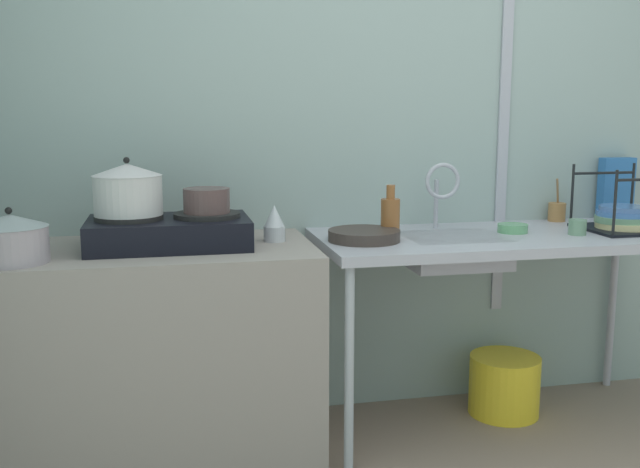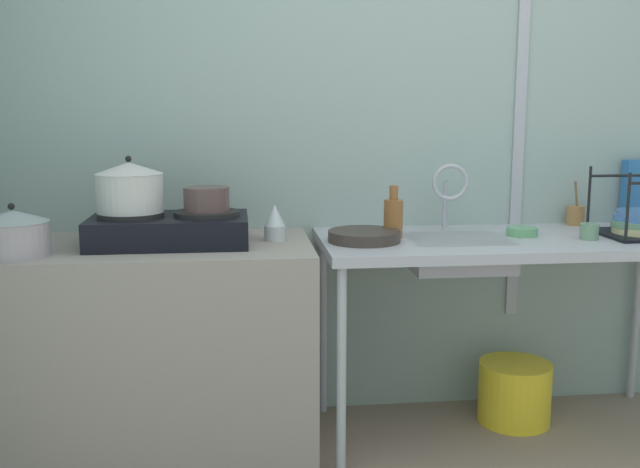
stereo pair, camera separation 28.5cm
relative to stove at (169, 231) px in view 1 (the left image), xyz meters
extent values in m
cube|color=#92A7A3|center=(1.11, 0.38, 0.50)|extent=(4.53, 0.10, 2.80)
cube|color=#A8A9B7|center=(1.51, 0.33, 0.64)|extent=(0.05, 0.01, 2.24)
cube|color=gray|center=(-0.06, 0.00, -0.48)|extent=(1.22, 0.67, 0.84)
cube|color=#A8A9B7|center=(1.37, 0.00, -0.08)|extent=(1.56, 0.67, 0.04)
cylinder|color=#A4ACB7|center=(0.63, -0.29, -0.50)|extent=(0.04, 0.04, 0.80)
cylinder|color=#A9ABB8|center=(0.63, 0.29, -0.50)|extent=(0.04, 0.04, 0.80)
cylinder|color=#A6A4B4|center=(2.11, 0.29, -0.50)|extent=(0.04, 0.04, 0.80)
cube|color=black|center=(0.00, 0.00, -0.01)|extent=(0.60, 0.37, 0.11)
cylinder|color=black|center=(-0.14, 0.00, 0.06)|extent=(0.25, 0.25, 0.02)
cylinder|color=black|center=(0.14, 0.00, 0.06)|extent=(0.25, 0.25, 0.02)
cylinder|color=silver|center=(-0.14, 0.00, 0.14)|extent=(0.25, 0.25, 0.15)
cone|color=silver|center=(-0.14, 0.00, 0.24)|extent=(0.26, 0.26, 0.04)
sphere|color=black|center=(-0.14, 0.00, 0.27)|extent=(0.02, 0.02, 0.02)
cylinder|color=#513C3B|center=(0.14, 0.00, 0.11)|extent=(0.18, 0.18, 0.09)
cylinder|color=#9A9099|center=(-0.53, -0.18, 0.00)|extent=(0.25, 0.25, 0.12)
cone|color=#909BA1|center=(-0.53, -0.18, 0.09)|extent=(0.25, 0.25, 0.04)
sphere|color=black|center=(-0.53, -0.18, 0.12)|extent=(0.02, 0.02, 0.02)
cylinder|color=#B7BCC5|center=(0.41, 0.03, -0.03)|extent=(0.09, 0.09, 0.06)
cone|color=#B7BCC5|center=(0.41, 0.03, 0.04)|extent=(0.08, 0.08, 0.08)
cube|color=#A8A9B7|center=(1.14, 0.00, -0.12)|extent=(0.40, 0.35, 0.12)
cylinder|color=#A8A9B7|center=(1.15, 0.20, 0.05)|extent=(0.02, 0.02, 0.21)
torus|color=#A8A9B7|center=(1.15, 0.14, 0.15)|extent=(0.16, 0.02, 0.16)
cylinder|color=#382F2A|center=(0.76, -0.03, -0.04)|extent=(0.29, 0.29, 0.04)
cylinder|color=black|center=(1.76, -0.18, 0.08)|extent=(0.01, 0.01, 0.28)
cylinder|color=black|center=(1.76, 0.13, 0.08)|extent=(0.01, 0.01, 0.28)
cylinder|color=black|center=(2.06, 0.13, 0.08)|extent=(0.01, 0.01, 0.28)
cylinder|color=black|center=(1.91, 0.13, 0.17)|extent=(0.30, 0.01, 0.01)
cube|color=black|center=(1.91, -0.03, -0.05)|extent=(0.32, 0.33, 0.01)
cylinder|color=beige|center=(1.91, -0.03, -0.03)|extent=(0.24, 0.24, 0.03)
cylinder|color=gray|center=(1.90, -0.03, -0.01)|extent=(0.22, 0.22, 0.03)
cylinder|color=#4370B7|center=(1.90, -0.03, 0.01)|extent=(0.21, 0.21, 0.03)
cylinder|color=#4C70AC|center=(1.91, -0.03, 0.03)|extent=(0.20, 0.20, 0.03)
cylinder|color=slate|center=(1.66, -0.08, -0.03)|extent=(0.07, 0.07, 0.06)
cylinder|color=#5E9E6C|center=(1.43, 0.03, -0.04)|extent=(0.13, 0.13, 0.04)
cylinder|color=brown|center=(0.89, 0.04, 0.02)|extent=(0.08, 0.08, 0.16)
cylinder|color=brown|center=(0.89, 0.04, 0.12)|extent=(0.04, 0.04, 0.06)
cube|color=#2E69B0|center=(2.08, 0.28, 0.09)|extent=(0.17, 0.06, 0.29)
cylinder|color=#9C6E3E|center=(1.77, 0.27, -0.02)|extent=(0.08, 0.08, 0.09)
cylinder|color=olive|center=(1.77, 0.27, 0.06)|extent=(0.06, 0.07, 0.17)
cylinder|color=yellow|center=(1.45, 0.09, -0.77)|extent=(0.31, 0.31, 0.27)
camera|label=1|loc=(-0.01, -2.75, 0.45)|focal=40.56mm
camera|label=2|loc=(0.27, -2.79, 0.45)|focal=40.56mm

